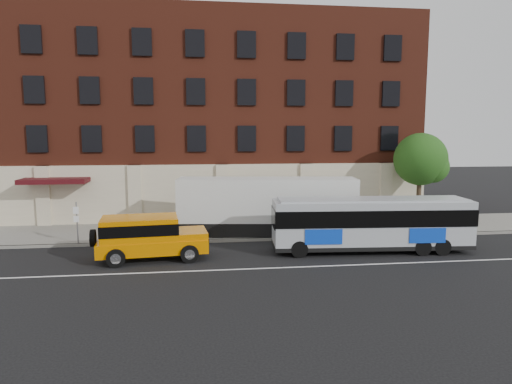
{
  "coord_description": "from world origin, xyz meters",
  "views": [
    {
      "loc": [
        -1.67,
        -20.05,
        6.35
      ],
      "look_at": [
        1.59,
        5.5,
        2.99
      ],
      "focal_mm": 31.89,
      "sensor_mm": 36.0,
      "label": 1
    }
  ],
  "objects": [
    {
      "name": "sign_pole",
      "position": [
        -8.5,
        6.15,
        1.45
      ],
      "size": [
        0.3,
        0.2,
        2.5
      ],
      "color": "slate",
      "rests_on": "ground"
    },
    {
      "name": "sidewalk",
      "position": [
        0.0,
        9.0,
        0.07
      ],
      "size": [
        60.0,
        6.0,
        0.15
      ],
      "primitive_type": "cube",
      "color": "gray",
      "rests_on": "ground"
    },
    {
      "name": "shipping_container",
      "position": [
        2.48,
        7.15,
        1.79
      ],
      "size": [
        11.02,
        3.54,
        3.61
      ],
      "color": "black",
      "rests_on": "ground"
    },
    {
      "name": "kerb",
      "position": [
        0.0,
        6.0,
        0.07
      ],
      "size": [
        60.0,
        0.25,
        0.15
      ],
      "primitive_type": "cube",
      "color": "gray",
      "rests_on": "ground"
    },
    {
      "name": "lane_line",
      "position": [
        0.0,
        0.5,
        0.01
      ],
      "size": [
        60.0,
        0.12,
        0.01
      ],
      "primitive_type": "cube",
      "color": "white",
      "rests_on": "ground"
    },
    {
      "name": "city_bus",
      "position": [
        7.49,
        2.86,
        1.6
      ],
      "size": [
        10.68,
        2.98,
        2.89
      ],
      "color": "#AAAFB5",
      "rests_on": "ground"
    },
    {
      "name": "yellow_suv",
      "position": [
        -4.27,
        2.81,
        1.25
      ],
      "size": [
        5.83,
        2.93,
        2.18
      ],
      "color": "orange",
      "rests_on": "ground"
    },
    {
      "name": "street_tree",
      "position": [
        13.54,
        9.48,
        4.41
      ],
      "size": [
        3.6,
        3.6,
        6.2
      ],
      "color": "#34241A",
      "rests_on": "sidewalk"
    },
    {
      "name": "building",
      "position": [
        -0.01,
        16.92,
        7.58
      ],
      "size": [
        30.0,
        12.1,
        15.0
      ],
      "color": "maroon",
      "rests_on": "sidewalk"
    },
    {
      "name": "ground",
      "position": [
        0.0,
        0.0,
        0.0
      ],
      "size": [
        120.0,
        120.0,
        0.0
      ],
      "primitive_type": "plane",
      "color": "black",
      "rests_on": "ground"
    }
  ]
}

